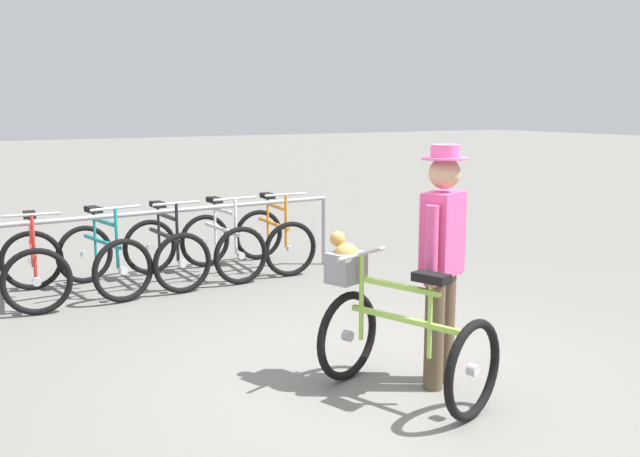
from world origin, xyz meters
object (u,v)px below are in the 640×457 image
object	(u,v)px
racked_bike_orange	(274,239)
person_with_featured_bike	(442,256)
racked_bike_teal	(103,259)
featured_bicycle	(391,326)
racked_bike_white	(222,245)
racked_bike_red	(34,267)
racked_bike_black	(165,251)

from	to	relation	value
racked_bike_orange	person_with_featured_bike	bearing A→B (deg)	-98.99
racked_bike_teal	featured_bicycle	world-z (taller)	featured_bicycle
racked_bike_teal	racked_bike_orange	bearing A→B (deg)	2.89
racked_bike_white	racked_bike_orange	bearing A→B (deg)	2.89
racked_bike_teal	person_with_featured_bike	bearing A→B (deg)	-68.69
racked_bike_red	racked_bike_black	distance (m)	1.40
racked_bike_red	person_with_featured_bike	distance (m)	4.38
racked_bike_black	featured_bicycle	distance (m)	3.80
racked_bike_white	featured_bicycle	bearing A→B (deg)	-94.60
racked_bike_teal	person_with_featured_bike	distance (m)	4.11
racked_bike_red	racked_bike_orange	bearing A→B (deg)	2.89
racked_bike_black	racked_bike_white	xyz separation A→B (m)	(0.70, 0.04, 0.00)
racked_bike_red	featured_bicycle	bearing A→B (deg)	-64.19
racked_bike_black	racked_bike_orange	distance (m)	1.40
racked_bike_black	racked_bike_orange	bearing A→B (deg)	2.89
racked_bike_red	racked_bike_black	xyz separation A→B (m)	(1.40, 0.07, -0.00)
racked_bike_white	person_with_featured_bike	world-z (taller)	person_with_featured_bike
racked_bike_orange	featured_bicycle	world-z (taller)	featured_bicycle
person_with_featured_bike	racked_bike_teal	bearing A→B (deg)	111.31
racked_bike_black	racked_bike_white	bearing A→B (deg)	2.89
racked_bike_black	racked_bike_teal	bearing A→B (deg)	-177.11
racked_bike_teal	racked_bike_orange	distance (m)	2.10
racked_bike_orange	featured_bicycle	size ratio (longest dim) A/B	0.92
racked_bike_red	person_with_featured_bike	world-z (taller)	person_with_featured_bike
racked_bike_teal	featured_bicycle	xyz separation A→B (m)	(1.09, -3.74, 0.12)
racked_bike_black	person_with_featured_bike	bearing A→B (deg)	-78.47
racked_bike_red	racked_bike_teal	bearing A→B (deg)	2.89
racked_bike_red	racked_bike_orange	distance (m)	2.80
racked_bike_black	person_with_featured_bike	size ratio (longest dim) A/B	0.65
racked_bike_teal	racked_bike_black	bearing A→B (deg)	2.89
racked_bike_white	featured_bicycle	size ratio (longest dim) A/B	0.88
racked_bike_red	racked_bike_white	distance (m)	2.10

